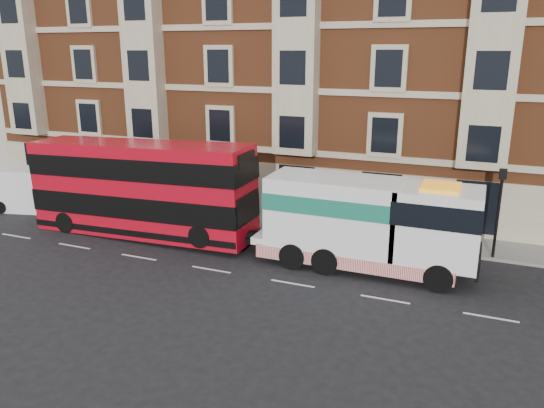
{
  "coord_description": "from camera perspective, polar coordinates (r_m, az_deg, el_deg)",
  "views": [
    {
      "loc": [
        11.13,
        -19.84,
        9.79
      ],
      "look_at": [
        1.4,
        4.0,
        2.23
      ],
      "focal_mm": 35.0,
      "sensor_mm": 36.0,
      "label": 1
    }
  ],
  "objects": [
    {
      "name": "box_van",
      "position": [
        36.37,
        -24.36,
        1.4
      ],
      "size": [
        5.45,
        3.19,
        2.66
      ],
      "rotation": [
        0.0,
        0.0,
        0.24
      ],
      "color": "white",
      "rests_on": "ground"
    },
    {
      "name": "lamp_post_east",
      "position": [
        27.01,
        23.21,
        -0.26
      ],
      "size": [
        0.35,
        0.15,
        4.35
      ],
      "color": "black",
      "rests_on": "sidewalk"
    },
    {
      "name": "pedestrian",
      "position": [
        34.52,
        -14.24,
        0.94
      ],
      "size": [
        0.62,
        0.48,
        1.52
      ],
      "primitive_type": "imported",
      "rotation": [
        0.0,
        0.0,
        -0.23
      ],
      "color": "#1A2B35",
      "rests_on": "sidewalk"
    },
    {
      "name": "double_decker_bus",
      "position": [
        29.12,
        -13.9,
        1.76
      ],
      "size": [
        12.53,
        2.88,
        5.07
      ],
      "color": "red",
      "rests_on": "ground"
    },
    {
      "name": "sidewalk",
      "position": [
        31.08,
        0.05,
        -1.85
      ],
      "size": [
        90.0,
        3.0,
        0.15
      ],
      "primitive_type": "cube",
      "color": "slate",
      "rests_on": "ground"
    },
    {
      "name": "tow_truck",
      "position": [
        24.38,
        9.87,
        -1.98
      ],
      "size": [
        10.04,
        2.97,
        4.18
      ],
      "color": "white",
      "rests_on": "ground"
    },
    {
      "name": "lamp_post_west",
      "position": [
        31.98,
        -10.87,
        3.21
      ],
      "size": [
        0.35,
        0.15,
        4.35
      ],
      "color": "black",
      "rests_on": "sidewalk"
    },
    {
      "name": "victorian_terrace",
      "position": [
        36.43,
        5.47,
        16.73
      ],
      "size": [
        45.0,
        12.0,
        20.4
      ],
      "color": "brown",
      "rests_on": "ground"
    },
    {
      "name": "ground",
      "position": [
        24.77,
        -6.56,
        -7.03
      ],
      "size": [
        120.0,
        120.0,
        0.0
      ],
      "primitive_type": "plane",
      "color": "black",
      "rests_on": "ground"
    }
  ]
}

